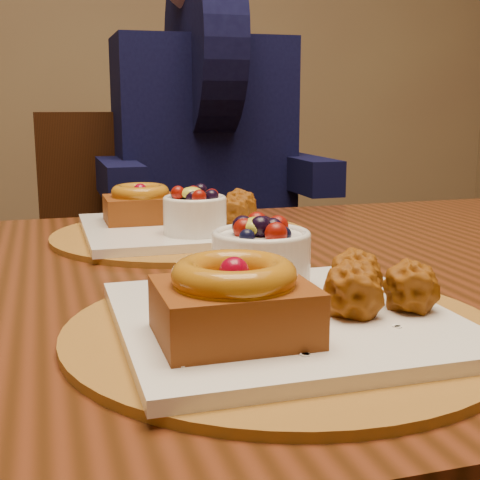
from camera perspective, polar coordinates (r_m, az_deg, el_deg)
name	(u,v)px	position (r m, az deg, el deg)	size (l,w,h in m)	color
dining_table	(220,336)	(0.81, -1.76, -8.17)	(1.60, 0.90, 0.76)	#381B0A
place_setting_near	(278,302)	(0.58, 3.29, -5.33)	(0.38, 0.38, 0.09)	brown
place_setting_far	(180,223)	(0.99, -5.14, 1.49)	(0.38, 0.38, 0.08)	brown
chair_far	(133,287)	(1.64, -9.15, -4.00)	(0.51, 0.51, 0.93)	black
diner	(203,119)	(1.66, -3.15, 10.25)	(0.52, 0.50, 0.85)	black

